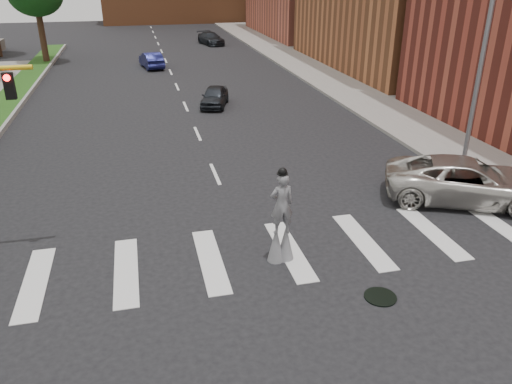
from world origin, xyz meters
name	(u,v)px	position (x,y,z in m)	size (l,w,h in m)	color
ground_plane	(258,272)	(0.00, 0.00, 0.00)	(160.00, 160.00, 0.00)	black
median_curb	(14,114)	(-10.45, 20.00, 0.14)	(0.20, 60.00, 0.28)	gray
sidewalk_right	(336,80)	(12.50, 25.00, 0.09)	(5.00, 90.00, 0.18)	gray
manhole	(380,297)	(3.00, -2.00, 0.02)	(0.90, 0.90, 0.04)	black
streetlight	(480,59)	(10.90, 6.00, 4.90)	(2.05, 0.20, 9.00)	slate
stilt_performer	(281,223)	(0.86, 0.56, 1.28)	(0.84, 0.54, 3.08)	#342014
suv_crossing	(467,181)	(9.00, 3.00, 0.85)	(2.81, 6.09, 1.69)	#BCB9B1
car_near	(215,96)	(1.89, 19.67, 0.64)	(1.52, 3.77, 1.29)	black
car_mid	(151,60)	(-1.47, 34.36, 0.70)	(1.48, 4.25, 1.40)	navy
car_far	(211,38)	(6.00, 47.77, 0.69)	(1.94, 4.78, 1.39)	black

